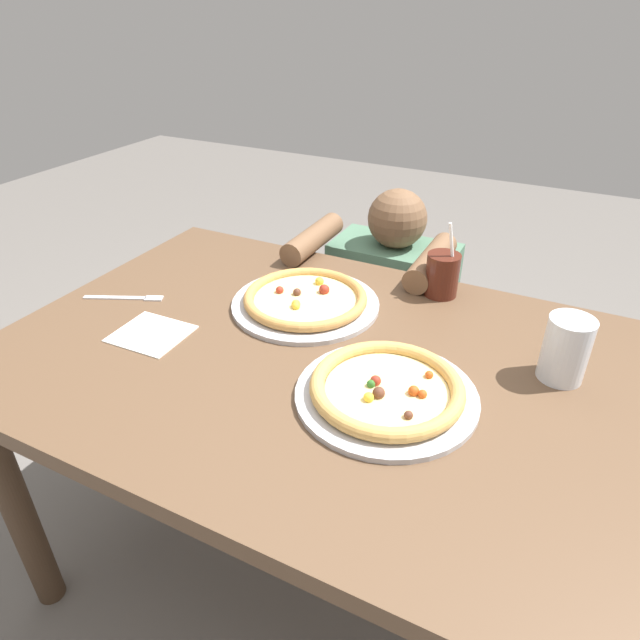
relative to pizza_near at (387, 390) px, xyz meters
The scene contains 9 objects.
ground_plane 0.80m from the pizza_near, 160.06° to the left, with size 8.00×8.00×0.00m, color #66605B.
dining_table 0.24m from the pizza_near, 160.06° to the left, with size 1.37×0.95×0.75m.
pizza_near is the anchor object (origin of this frame).
pizza_far 0.39m from the pizza_near, 141.32° to the left, with size 0.36×0.36×0.04m.
drink_cup_colored 0.46m from the pizza_near, 93.35° to the left, with size 0.08×0.08×0.20m.
water_cup_clear 0.37m from the pizza_near, 37.33° to the left, with size 0.09×0.09×0.14m.
paper_napkin 0.56m from the pizza_near, behind, with size 0.16×0.14×0.00m, color white.
fork 0.73m from the pizza_near, behind, with size 0.19×0.10×0.00m.
diner_seated 0.91m from the pizza_near, 108.85° to the left, with size 0.43×0.53×0.89m.
Camera 1 is at (0.46, -0.88, 1.43)m, focal length 31.09 mm.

